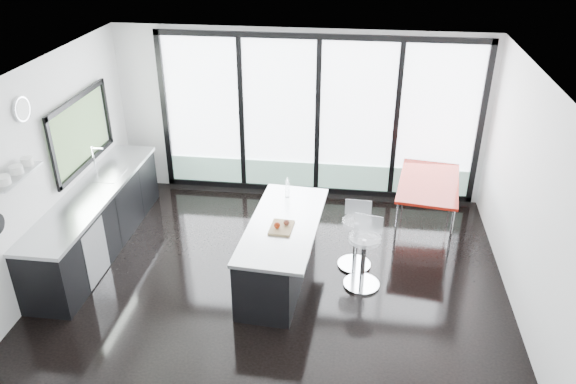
# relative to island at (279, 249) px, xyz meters

# --- Properties ---
(floor) EXTENTS (6.00, 5.00, 0.00)m
(floor) POSITION_rel_island_xyz_m (-0.01, -0.02, -0.43)
(floor) COLOR black
(floor) RESTS_ON ground
(ceiling) EXTENTS (6.00, 5.00, 0.00)m
(ceiling) POSITION_rel_island_xyz_m (-0.01, -0.02, 2.37)
(ceiling) COLOR white
(ceiling) RESTS_ON wall_back
(wall_back) EXTENTS (6.00, 0.09, 2.80)m
(wall_back) POSITION_rel_island_xyz_m (0.26, 2.44, 0.84)
(wall_back) COLOR silver
(wall_back) RESTS_ON ground
(wall_front) EXTENTS (6.00, 0.00, 2.80)m
(wall_front) POSITION_rel_island_xyz_m (-0.01, -2.52, 0.97)
(wall_front) COLOR silver
(wall_front) RESTS_ON ground
(wall_left) EXTENTS (0.26, 5.00, 2.80)m
(wall_left) POSITION_rel_island_xyz_m (-2.99, 0.25, 1.13)
(wall_left) COLOR silver
(wall_left) RESTS_ON ground
(wall_right) EXTENTS (0.00, 5.00, 2.80)m
(wall_right) POSITION_rel_island_xyz_m (2.99, -0.02, 0.97)
(wall_right) COLOR silver
(wall_right) RESTS_ON ground
(counter_cabinets) EXTENTS (0.69, 3.24, 1.36)m
(counter_cabinets) POSITION_rel_island_xyz_m (-2.69, 0.38, 0.03)
(counter_cabinets) COLOR black
(counter_cabinets) RESTS_ON floor
(island) EXTENTS (1.01, 2.14, 1.11)m
(island) POSITION_rel_island_xyz_m (0.00, 0.00, 0.00)
(island) COLOR black
(island) RESTS_ON floor
(bar_stool_near) EXTENTS (0.58, 0.58, 0.76)m
(bar_stool_near) POSITION_rel_island_xyz_m (1.11, -0.05, -0.05)
(bar_stool_near) COLOR silver
(bar_stool_near) RESTS_ON floor
(bar_stool_far) EXTENTS (0.48, 0.48, 0.73)m
(bar_stool_far) POSITION_rel_island_xyz_m (1.00, 0.39, -0.07)
(bar_stool_far) COLOR silver
(bar_stool_far) RESTS_ON floor
(red_table) EXTENTS (1.06, 1.61, 0.80)m
(red_table) POSITION_rel_island_xyz_m (2.04, 1.53, -0.03)
(red_table) COLOR maroon
(red_table) RESTS_ON floor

